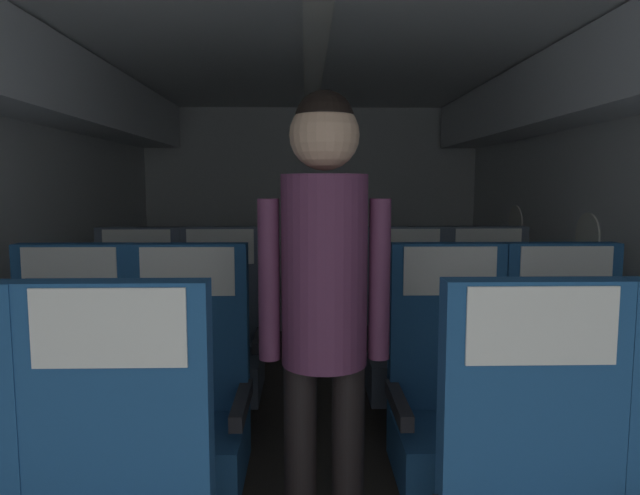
{
  "coord_description": "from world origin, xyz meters",
  "views": [
    {
      "loc": [
        -0.05,
        0.17,
        1.38
      ],
      "look_at": [
        0.02,
        3.15,
        1.05
      ],
      "focal_mm": 31.9,
      "sensor_mm": 36.0,
      "label": 1
    }
  ],
  "objects": [
    {
      "name": "ground",
      "position": [
        0.0,
        2.72,
        -0.01
      ],
      "size": [
        3.31,
        5.83,
        0.02
      ],
      "primitive_type": "cube",
      "color": "#3D3833"
    },
    {
      "name": "fuselage_shell",
      "position": [
        0.0,
        2.96,
        1.53
      ],
      "size": [
        3.19,
        5.48,
        2.14
      ],
      "color": "silver",
      "rests_on": "ground"
    },
    {
      "name": "seat_b_left_window",
      "position": [
        -1.01,
        2.38,
        0.47
      ],
      "size": [
        0.51,
        0.48,
        1.14
      ],
      "color": "#38383D",
      "rests_on": "ground"
    },
    {
      "name": "seat_b_left_aisle",
      "position": [
        -0.53,
        2.37,
        0.47
      ],
      "size": [
        0.51,
        0.48,
        1.14
      ],
      "color": "#38383D",
      "rests_on": "ground"
    },
    {
      "name": "seat_b_right_aisle",
      "position": [
        1.02,
        2.36,
        0.47
      ],
      "size": [
        0.51,
        0.48,
        1.14
      ],
      "color": "#38383D",
      "rests_on": "ground"
    },
    {
      "name": "seat_b_right_window",
      "position": [
        0.54,
        2.36,
        0.47
      ],
      "size": [
        0.51,
        0.48,
        1.14
      ],
      "color": "#38383D",
      "rests_on": "ground"
    },
    {
      "name": "seat_c_left_window",
      "position": [
        -1.01,
        3.3,
        0.47
      ],
      "size": [
        0.51,
        0.48,
        1.14
      ],
      "color": "#38383D",
      "rests_on": "ground"
    },
    {
      "name": "seat_c_left_aisle",
      "position": [
        -0.54,
        3.31,
        0.47
      ],
      "size": [
        0.51,
        0.48,
        1.14
      ],
      "color": "#38383D",
      "rests_on": "ground"
    },
    {
      "name": "seat_c_right_aisle",
      "position": [
        1.0,
        3.31,
        0.47
      ],
      "size": [
        0.51,
        0.48,
        1.14
      ],
      "color": "#38383D",
      "rests_on": "ground"
    },
    {
      "name": "seat_c_right_window",
      "position": [
        0.53,
        3.3,
        0.47
      ],
      "size": [
        0.51,
        0.48,
        1.14
      ],
      "color": "#38383D",
      "rests_on": "ground"
    },
    {
      "name": "flight_attendant",
      "position": [
        0.01,
        1.99,
        1.04
      ],
      "size": [
        0.43,
        0.28,
        1.67
      ],
      "rotation": [
        0.0,
        0.0,
        0.12
      ],
      "color": "black",
      "rests_on": "ground"
    }
  ]
}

